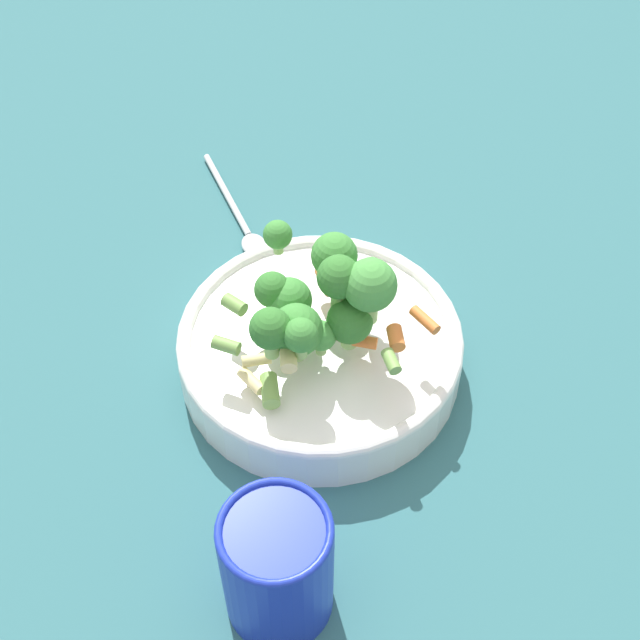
{
  "coord_description": "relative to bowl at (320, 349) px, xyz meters",
  "views": [
    {
      "loc": [
        -0.49,
        -0.14,
        0.66
      ],
      "look_at": [
        0.0,
        0.0,
        0.07
      ],
      "focal_mm": 50.0,
      "sensor_mm": 36.0,
      "label": 1
    }
  ],
  "objects": [
    {
      "name": "spoon",
      "position": [
        0.16,
        0.13,
        -0.02
      ],
      "size": [
        0.15,
        0.12,
        0.01
      ],
      "rotation": [
        0.0,
        0.0,
        10.1
      ],
      "color": "silver",
      "rests_on": "ground_plane"
    },
    {
      "name": "pasta_salad",
      "position": [
        -0.01,
        -0.0,
        0.07
      ],
      "size": [
        0.17,
        0.19,
        0.1
      ],
      "color": "#8CB766",
      "rests_on": "bowl"
    },
    {
      "name": "bowl",
      "position": [
        0.0,
        0.0,
        0.0
      ],
      "size": [
        0.26,
        0.26,
        0.05
      ],
      "color": "white",
      "rests_on": "ground_plane"
    },
    {
      "name": "ground_plane",
      "position": [
        0.0,
        0.0,
        -0.03
      ],
      "size": [
        3.0,
        3.0,
        0.0
      ],
      "primitive_type": "plane",
      "color": "#2D6066"
    },
    {
      "name": "cup",
      "position": [
        -0.23,
        -0.03,
        0.03
      ],
      "size": [
        0.08,
        0.08,
        0.11
      ],
      "color": "#192DAD",
      "rests_on": "ground_plane"
    }
  ]
}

